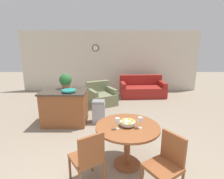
# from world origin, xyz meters

# --- Properties ---
(wall_back) EXTENTS (8.00, 0.09, 2.70)m
(wall_back) POSITION_xyz_m (-0.00, 6.16, 1.35)
(wall_back) COLOR beige
(wall_back) RESTS_ON ground_plane
(dining_table) EXTENTS (1.08, 1.08, 0.75)m
(dining_table) POSITION_xyz_m (0.37, 0.83, 0.58)
(dining_table) COLOR brown
(dining_table) RESTS_ON ground_plane
(dining_chair_near_left) EXTENTS (0.58, 0.58, 0.89)m
(dining_chair_near_left) POSITION_xyz_m (-0.23, 0.34, 0.50)
(dining_chair_near_left) COLOR brown
(dining_chair_near_left) RESTS_ON ground_plane
(dining_chair_near_right) EXTENTS (0.58, 0.58, 0.89)m
(dining_chair_near_right) POSITION_xyz_m (0.86, 0.23, 0.50)
(dining_chair_near_right) COLOR brown
(dining_chair_near_right) RESTS_ON ground_plane
(fruit_bowl) EXTENTS (0.26, 0.26, 0.11)m
(fruit_bowl) POSITION_xyz_m (0.37, 0.83, 0.80)
(fruit_bowl) COLOR #B7B29E
(fruit_bowl) RESTS_ON dining_table
(wine_glass_left) EXTENTS (0.07, 0.07, 0.18)m
(wine_glass_left) POSITION_xyz_m (0.20, 0.72, 0.88)
(wine_glass_left) COLOR silver
(wine_glass_left) RESTS_ON dining_table
(wine_glass_right) EXTENTS (0.07, 0.07, 0.18)m
(wine_glass_right) POSITION_xyz_m (0.56, 0.75, 0.88)
(wine_glass_right) COLOR silver
(wine_glass_right) RESTS_ON dining_table
(kitchen_island) EXTENTS (1.17, 0.84, 0.91)m
(kitchen_island) POSITION_xyz_m (-1.14, 2.56, 0.46)
(kitchen_island) COLOR brown
(kitchen_island) RESTS_ON ground_plane
(teal_bowl) EXTENTS (0.36, 0.36, 0.06)m
(teal_bowl) POSITION_xyz_m (-0.98, 2.40, 0.95)
(teal_bowl) COLOR teal
(teal_bowl) RESTS_ON kitchen_island
(potted_plant) EXTENTS (0.33, 0.33, 0.41)m
(potted_plant) POSITION_xyz_m (-1.14, 2.77, 1.13)
(potted_plant) COLOR #A36642
(potted_plant) RESTS_ON kitchen_island
(trash_bin) EXTENTS (0.34, 0.30, 0.61)m
(trash_bin) POSITION_xyz_m (-0.25, 2.62, 0.30)
(trash_bin) COLOR #9E9EA3
(trash_bin) RESTS_ON ground_plane
(couch) EXTENTS (1.84, 1.07, 0.83)m
(couch) POSITION_xyz_m (1.36, 5.20, 0.29)
(couch) COLOR maroon
(couch) RESTS_ON ground_plane
(armchair) EXTENTS (1.18, 1.19, 0.79)m
(armchair) POSITION_xyz_m (-0.27, 4.14, 0.27)
(armchair) COLOR #7A7F5B
(armchair) RESTS_ON ground_plane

